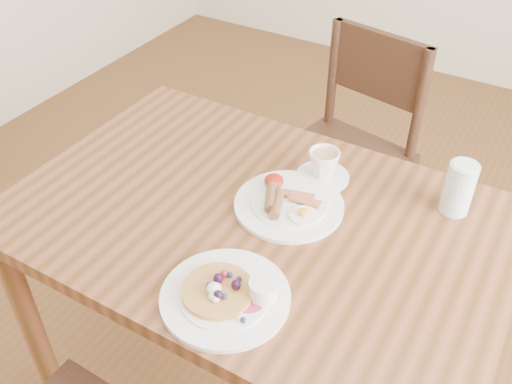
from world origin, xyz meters
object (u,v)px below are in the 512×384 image
(chair_far, at_px, (349,146))
(teacup_saucer, at_px, (323,167))
(breakfast_plate, at_px, (287,203))
(water_glass, at_px, (459,188))
(pancake_plate, at_px, (228,294))
(dining_table, at_px, (256,244))

(chair_far, bearing_deg, teacup_saucer, 114.56)
(breakfast_plate, xyz_separation_m, water_glass, (0.36, 0.19, 0.06))
(pancake_plate, bearing_deg, breakfast_plate, 95.93)
(pancake_plate, height_order, breakfast_plate, pancake_plate)
(dining_table, height_order, chair_far, chair_far)
(dining_table, xyz_separation_m, water_glass, (0.41, 0.26, 0.17))
(dining_table, distance_m, chair_far, 0.77)
(dining_table, relative_size, chair_far, 1.36)
(breakfast_plate, relative_size, water_glass, 2.00)
(dining_table, relative_size, pancake_plate, 4.44)
(dining_table, bearing_deg, teacup_saucer, 70.46)
(dining_table, distance_m, pancake_plate, 0.29)
(chair_far, relative_size, breakfast_plate, 3.26)
(chair_far, relative_size, pancake_plate, 3.26)
(chair_far, height_order, pancake_plate, chair_far)
(teacup_saucer, bearing_deg, dining_table, -109.54)
(water_glass, bearing_deg, pancake_plate, -121.89)
(pancake_plate, distance_m, water_glass, 0.61)
(chair_far, bearing_deg, breakfast_plate, 109.72)
(pancake_plate, xyz_separation_m, teacup_saucer, (-0.01, 0.47, 0.02))
(chair_far, xyz_separation_m, pancake_plate, (0.14, -1.01, 0.27))
(teacup_saucer, xyz_separation_m, water_glass, (0.33, 0.05, 0.03))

